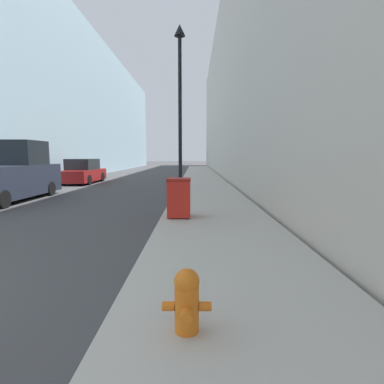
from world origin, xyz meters
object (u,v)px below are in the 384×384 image
at_px(fire_hydrant, 187,299).
at_px(parked_sedan_near, 83,172).
at_px(lamppost, 180,94).
at_px(pickup_truck, 9,176).
at_px(trash_bin, 179,197).

height_order(fire_hydrant, parked_sedan_near, parked_sedan_near).
bearing_deg(lamppost, parked_sedan_near, 132.20).
distance_m(fire_hydrant, lamppost, 10.39).
bearing_deg(fire_hydrant, lamppost, 93.09).
relative_size(fire_hydrant, parked_sedan_near, 0.14).
bearing_deg(fire_hydrant, parked_sedan_near, 113.25).
xyz_separation_m(fire_hydrant, parked_sedan_near, (-7.41, 17.25, 0.28)).
bearing_deg(pickup_truck, fire_hydrant, -51.38).
bearing_deg(parked_sedan_near, fire_hydrant, -66.75).
relative_size(fire_hydrant, lamppost, 0.09).
distance_m(fire_hydrant, pickup_truck, 12.04).
bearing_deg(lamppost, pickup_truck, -177.95).
distance_m(pickup_truck, parked_sedan_near, 7.86).
distance_m(trash_bin, lamppost, 5.52).
height_order(fire_hydrant, trash_bin, trash_bin).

